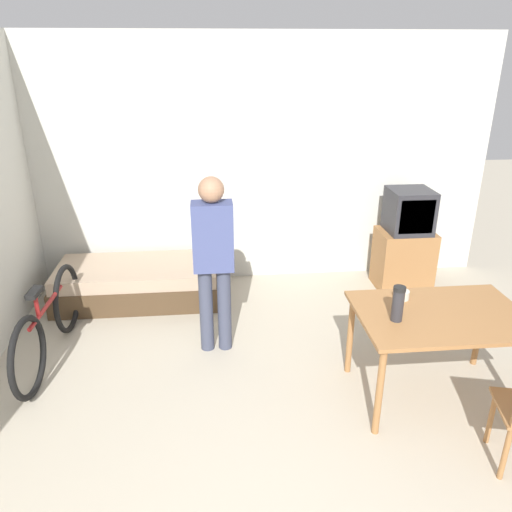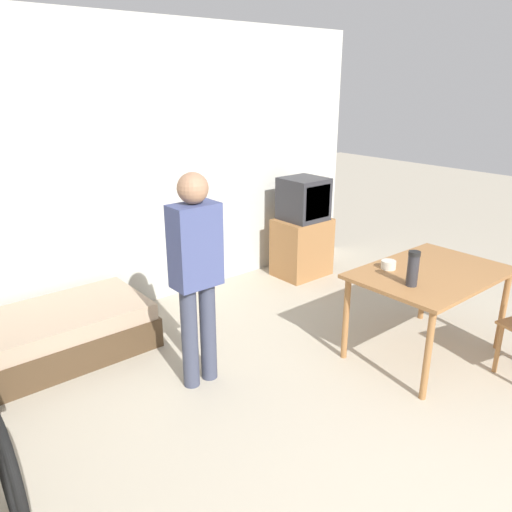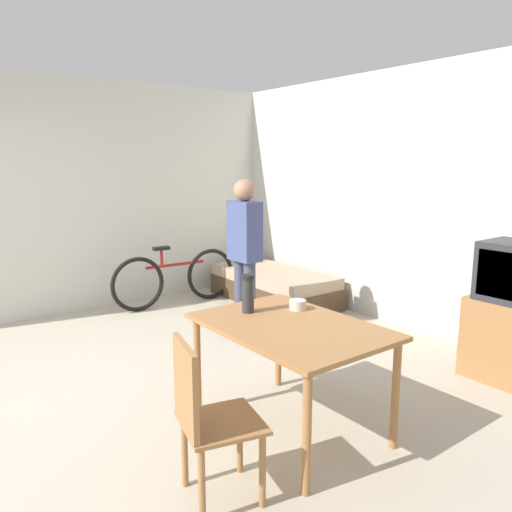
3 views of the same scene
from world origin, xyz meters
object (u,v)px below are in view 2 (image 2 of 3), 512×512
object	(u,v)px
tv	(302,231)
dining_table	(430,281)
daybed	(42,339)
mate_bowl	(388,265)
thermos_flask	(413,267)
person_standing	(196,268)

from	to	relation	value
tv	dining_table	bearing A→B (deg)	-104.09
dining_table	tv	bearing A→B (deg)	75.91
daybed	mate_bowl	world-z (taller)	mate_bowl
daybed	thermos_flask	world-z (taller)	thermos_flask
tv	mate_bowl	xyz separation A→B (m)	(-0.69, -1.66, 0.23)
thermos_flask	mate_bowl	distance (m)	0.37
daybed	person_standing	xyz separation A→B (m)	(0.81, -1.04, 0.72)
thermos_flask	mate_bowl	world-z (taller)	thermos_flask
daybed	mate_bowl	bearing A→B (deg)	-35.88
person_standing	thermos_flask	distance (m)	1.56
daybed	person_standing	world-z (taller)	person_standing
tv	dining_table	size ratio (longest dim) A/B	0.92
tv	thermos_flask	distance (m)	2.18
daybed	person_standing	size ratio (longest dim) A/B	1.09
person_standing	tv	bearing A→B (deg)	26.82
dining_table	person_standing	xyz separation A→B (m)	(-1.65, 0.83, 0.27)
dining_table	person_standing	size ratio (longest dim) A/B	0.78
person_standing	thermos_flask	world-z (taller)	person_standing
thermos_flask	mate_bowl	xyz separation A→B (m)	(0.16, 0.32, -0.11)
daybed	mate_bowl	distance (m)	2.83
thermos_flask	daybed	bearing A→B (deg)	137.08
person_standing	thermos_flask	xyz separation A→B (m)	(1.28, -0.90, -0.04)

